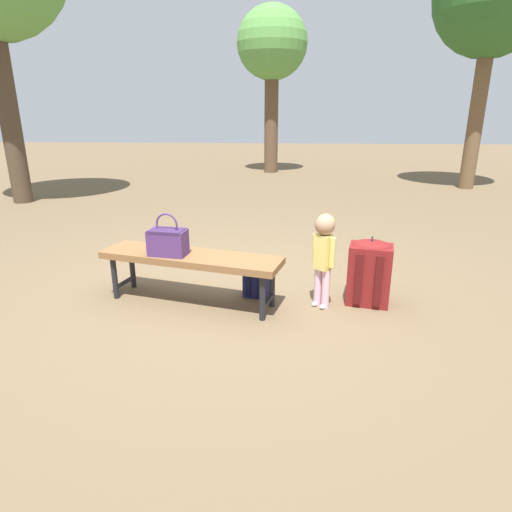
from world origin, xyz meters
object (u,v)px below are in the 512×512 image
object	(u,v)px
backpack_large	(369,270)
park_bench	(191,261)
handbag	(168,241)
backpack_small	(256,277)
child_standing	(324,247)
tree_far	(272,47)

from	to	relation	value
backpack_large	park_bench	bearing A→B (deg)	-176.35
handbag	backpack_small	xyz separation A→B (m)	(0.74, 0.21, -0.39)
child_standing	backpack_small	xyz separation A→B (m)	(-0.58, 0.20, -0.37)
park_bench	handbag	xyz separation A→B (m)	(-0.18, -0.03, 0.18)
park_bench	tree_far	bearing A→B (deg)	87.59
child_standing	tree_far	size ratio (longest dim) A/B	0.20
child_standing	backpack_large	xyz separation A→B (m)	(0.42, 0.11, -0.24)
handbag	child_standing	distance (m)	1.33
park_bench	handbag	bearing A→B (deg)	-171.23
backpack_large	backpack_small	distance (m)	1.01
handbag	backpack_small	distance (m)	0.87
backpack_large	backpack_small	bearing A→B (deg)	175.15
park_bench	backpack_large	size ratio (longest dim) A/B	2.69
child_standing	tree_far	xyz separation A→B (m)	(-0.77, 8.81, 2.63)
backpack_small	child_standing	bearing A→B (deg)	-18.67
child_standing	backpack_small	distance (m)	0.72
tree_far	park_bench	bearing A→B (deg)	-92.41
handbag	backpack_small	world-z (taller)	handbag
park_bench	backpack_small	xyz separation A→B (m)	(0.56, 0.18, -0.21)
park_bench	handbag	size ratio (longest dim) A/B	4.48
park_bench	backpack_large	world-z (taller)	backpack_large
child_standing	backpack_large	bearing A→B (deg)	15.08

